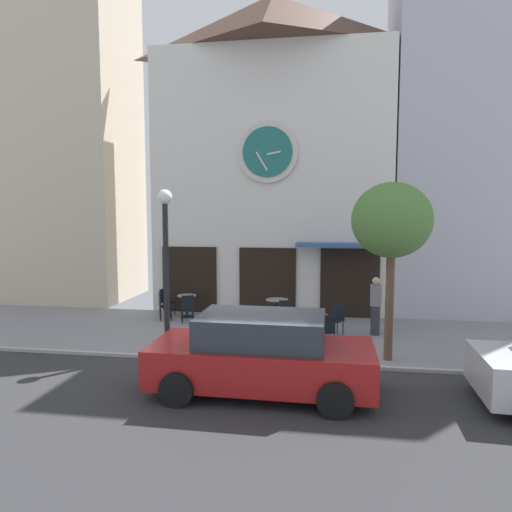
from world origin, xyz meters
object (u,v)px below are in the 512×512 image
object	(u,v)px
street_tree	(392,222)
cafe_chair_outer	(327,329)
street_lamp	(166,270)
cafe_chair_curbside	(188,307)
cafe_chair_right_end	(336,317)
cafe_table_leftmost	(277,306)
cafe_table_rightmost	(316,323)
cafe_table_near_door	(187,302)
cafe_chair_left_end	(166,300)
cafe_chair_by_entrance	(163,304)
cafe_chair_under_awning	(285,312)
parked_car_red	(262,354)
pedestrian_grey	(376,305)

from	to	relation	value
street_tree	cafe_chair_outer	bearing A→B (deg)	156.54
street_lamp	cafe_chair_curbside	size ratio (longest dim) A/B	4.53
street_tree	cafe_chair_right_end	world-z (taller)	street_tree
street_tree	cafe_chair_curbside	world-z (taller)	street_tree
street_tree	cafe_table_leftmost	bearing A→B (deg)	132.91
cafe_table_leftmost	cafe_table_rightmost	bearing A→B (deg)	-55.55
cafe_table_near_door	cafe_chair_curbside	bearing A→B (deg)	-70.71
cafe_table_near_door	cafe_chair_left_end	distance (m)	0.82
cafe_chair_curbside	cafe_chair_right_end	xyz separation A→B (m)	(4.63, -0.75, 0.00)
street_lamp	cafe_chair_outer	size ratio (longest dim) A/B	4.53
cafe_table_leftmost	street_lamp	bearing A→B (deg)	-125.54
cafe_table_rightmost	cafe_chair_left_end	bearing A→B (deg)	155.35
cafe_chair_curbside	cafe_chair_outer	size ratio (longest dim) A/B	1.00
street_lamp	cafe_chair_left_end	distance (m)	4.41
cafe_chair_curbside	cafe_chair_outer	bearing A→B (deg)	-25.93
cafe_table_near_door	cafe_chair_outer	size ratio (longest dim) A/B	0.83
cafe_chair_left_end	cafe_chair_by_entrance	size ratio (longest dim) A/B	1.00
street_tree	cafe_table_near_door	world-z (taller)	street_tree
cafe_chair_under_awning	cafe_chair_by_entrance	world-z (taller)	same
cafe_table_near_door	cafe_chair_under_awning	size ratio (longest dim) A/B	0.83
cafe_chair_outer	cafe_chair_curbside	bearing A→B (deg)	154.07
cafe_chair_left_end	cafe_table_near_door	bearing A→B (deg)	-13.87
cafe_chair_right_end	cafe_table_rightmost	bearing A→B (deg)	-131.07
cafe_table_near_door	cafe_table_rightmost	size ratio (longest dim) A/B	1.02
street_lamp	cafe_chair_left_end	bearing A→B (deg)	110.38
cafe_chair_by_entrance	cafe_chair_outer	xyz separation A→B (m)	(5.28, -2.38, 0.00)
parked_car_red	pedestrian_grey	bearing A→B (deg)	60.55
cafe_table_near_door	pedestrian_grey	xyz separation A→B (m)	(6.01, -1.31, 0.37)
street_lamp	cafe_table_rightmost	xyz separation A→B (m)	(3.72, 1.51, -1.58)
cafe_chair_curbside	cafe_chair_right_end	size ratio (longest dim) A/B	1.00
cafe_table_near_door	cafe_chair_by_entrance	size ratio (longest dim) A/B	0.83
street_tree	cafe_table_rightmost	distance (m)	3.57
cafe_chair_right_end	cafe_chair_outer	bearing A→B (deg)	-101.22
cafe_chair_right_end	cafe_chair_outer	xyz separation A→B (m)	(-0.27, -1.37, 0.00)
cafe_chair_outer	street_tree	bearing A→B (deg)	-23.46
cafe_chair_right_end	cafe_chair_outer	size ratio (longest dim) A/B	1.00
cafe_table_rightmost	parked_car_red	distance (m)	3.93
cafe_table_leftmost	pedestrian_grey	distance (m)	3.14
cafe_table_leftmost	cafe_table_rightmost	distance (m)	2.28
cafe_table_rightmost	cafe_chair_curbside	size ratio (longest dim) A/B	0.81
cafe_table_leftmost	pedestrian_grey	bearing A→B (deg)	-19.11
cafe_chair_left_end	cafe_chair_by_entrance	world-z (taller)	same
cafe_chair_right_end	cafe_chair_left_end	size ratio (longest dim) A/B	1.00
cafe_table_rightmost	cafe_chair_outer	distance (m)	0.79
cafe_chair_by_entrance	cafe_chair_curbside	bearing A→B (deg)	-15.82
cafe_table_rightmost	cafe_chair_left_end	distance (m)	5.67
cafe_chair_left_end	parked_car_red	bearing A→B (deg)	-55.82
cafe_table_leftmost	cafe_chair_right_end	world-z (taller)	cafe_chair_right_end
cafe_chair_under_awning	street_lamp	bearing A→B (deg)	-136.85
street_lamp	cafe_chair_right_end	world-z (taller)	street_lamp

